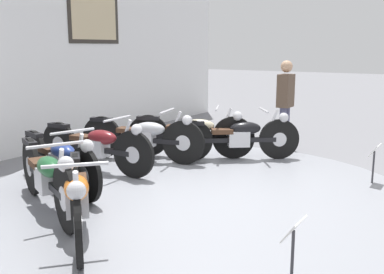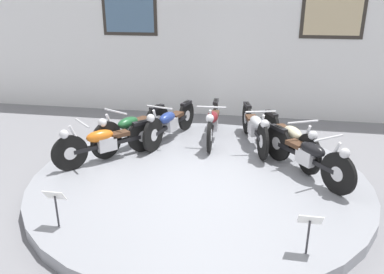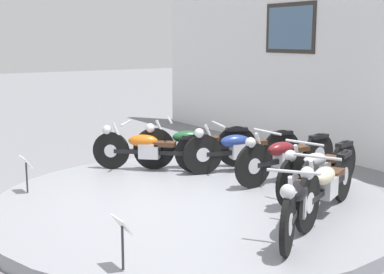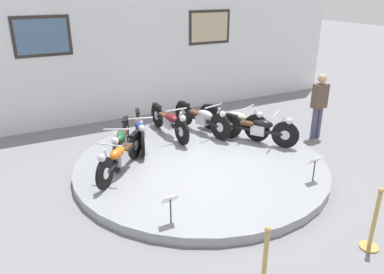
% 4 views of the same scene
% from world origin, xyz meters
% --- Properties ---
extents(ground_plane, '(60.00, 60.00, 0.00)m').
position_xyz_m(ground_plane, '(0.00, 0.00, 0.00)').
color(ground_plane, slate).
extents(display_platform, '(5.29, 5.29, 0.18)m').
position_xyz_m(display_platform, '(0.00, 0.00, 0.09)').
color(display_platform, gray).
rests_on(display_platform, ground_plane).
extents(back_wall, '(14.00, 0.22, 4.48)m').
position_xyz_m(back_wall, '(0.00, 4.01, 2.24)').
color(back_wall, white).
rests_on(back_wall, ground_plane).
extents(motorcycle_orange, '(1.37, 1.47, 0.78)m').
position_xyz_m(motorcycle_orange, '(-1.67, 0.25, 0.55)').
color(motorcycle_orange, black).
rests_on(motorcycle_orange, display_platform).
extents(motorcycle_green, '(0.92, 1.85, 0.81)m').
position_xyz_m(motorcycle_green, '(-1.43, 0.94, 0.57)').
color(motorcycle_green, black).
rests_on(motorcycle_green, display_platform).
extents(motorcycle_blue, '(0.67, 1.92, 0.79)m').
position_xyz_m(motorcycle_blue, '(-0.82, 1.43, 0.56)').
color(motorcycle_blue, black).
rests_on(motorcycle_blue, display_platform).
extents(motorcycle_maroon, '(0.54, 1.99, 0.80)m').
position_xyz_m(motorcycle_maroon, '(0.00, 1.62, 0.56)').
color(motorcycle_maroon, black).
rests_on(motorcycle_maroon, display_platform).
extents(motorcycle_silver, '(0.64, 1.96, 0.80)m').
position_xyz_m(motorcycle_silver, '(0.82, 1.44, 0.57)').
color(motorcycle_silver, black).
rests_on(motorcycle_silver, display_platform).
extents(motorcycle_cream, '(0.91, 1.84, 0.81)m').
position_xyz_m(motorcycle_cream, '(1.43, 0.94, 0.57)').
color(motorcycle_cream, black).
rests_on(motorcycle_cream, display_platform).
extents(motorcycle_black, '(1.23, 1.61, 0.79)m').
position_xyz_m(motorcycle_black, '(1.67, 0.25, 0.56)').
color(motorcycle_black, black).
rests_on(motorcycle_black, display_platform).
extents(info_placard_front_left, '(0.26, 0.11, 0.51)m').
position_xyz_m(info_placard_front_left, '(-1.48, -1.75, 0.54)').
color(info_placard_front_left, '#333338').
rests_on(info_placard_front_left, display_platform).
extents(info_placard_front_centre, '(0.26, 0.11, 0.51)m').
position_xyz_m(info_placard_front_centre, '(1.48, -1.75, 0.54)').
color(info_placard_front_centre, '#333338').
rests_on(info_placard_front_centre, display_platform).
extents(visitor_standing, '(0.36, 0.22, 1.66)m').
position_xyz_m(visitor_standing, '(3.45, 0.19, 0.94)').
color(visitor_standing, '#4C4C6B').
rests_on(visitor_standing, ground_plane).
extents(stanchion_post_left_of_entry, '(0.28, 0.28, 1.02)m').
position_xyz_m(stanchion_post_left_of_entry, '(-0.99, -3.46, 0.34)').
color(stanchion_post_left_of_entry, tan).
rests_on(stanchion_post_left_of_entry, ground_plane).
extents(stanchion_post_right_of_entry, '(0.28, 0.28, 1.02)m').
position_xyz_m(stanchion_post_right_of_entry, '(0.99, -3.46, 0.34)').
color(stanchion_post_right_of_entry, tan).
rests_on(stanchion_post_right_of_entry, ground_plane).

